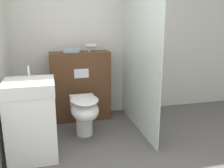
# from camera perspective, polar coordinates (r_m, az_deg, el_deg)

# --- Properties ---
(wall_back) EXTENTS (8.00, 0.06, 2.50)m
(wall_back) POSITION_cam_1_polar(r_m,az_deg,el_deg) (4.21, -2.96, 9.89)
(wall_back) COLOR silver
(wall_back) RESTS_ON ground_plane
(partition_panel) EXTENTS (0.93, 0.30, 1.10)m
(partition_panel) POSITION_cam_1_polar(r_m,az_deg,el_deg) (4.02, -7.17, -0.54)
(partition_panel) COLOR #51331E
(partition_panel) RESTS_ON ground_plane
(shower_glass) EXTENTS (0.04, 1.53, 2.10)m
(shower_glass) POSITION_cam_1_polar(r_m,az_deg,el_deg) (3.58, 6.14, 5.72)
(shower_glass) COLOR silver
(shower_glass) RESTS_ON ground_plane
(toilet) EXTENTS (0.38, 0.64, 0.57)m
(toilet) POSITION_cam_1_polar(r_m,az_deg,el_deg) (3.46, -6.32, -6.25)
(toilet) COLOR white
(toilet) RESTS_ON ground_plane
(sink_vanity) EXTENTS (0.56, 0.55, 1.07)m
(sink_vanity) POSITION_cam_1_polar(r_m,az_deg,el_deg) (3.07, -17.89, -7.71)
(sink_vanity) COLOR white
(sink_vanity) RESTS_ON ground_plane
(hair_drier) EXTENTS (0.18, 0.07, 0.12)m
(hair_drier) POSITION_cam_1_polar(r_m,az_deg,el_deg) (3.92, -4.72, 8.63)
(hair_drier) COLOR #B7B7BC
(hair_drier) RESTS_ON partition_panel
(folded_towel) EXTENTS (0.24, 0.14, 0.06)m
(folded_towel) POSITION_cam_1_polar(r_m,az_deg,el_deg) (3.88, -9.36, 7.61)
(folded_towel) COLOR #8C9EAD
(folded_towel) RESTS_ON partition_panel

